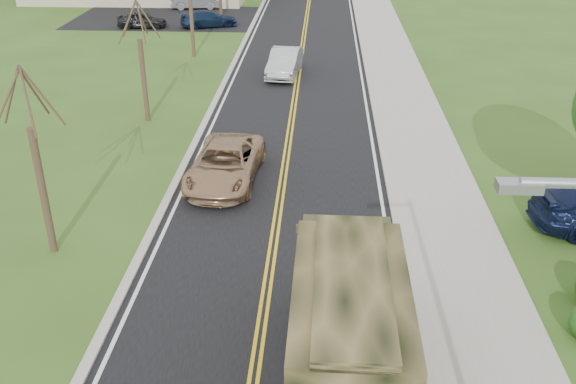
{
  "coord_description": "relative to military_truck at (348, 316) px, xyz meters",
  "views": [
    {
      "loc": [
        1.48,
        -7.06,
        10.91
      ],
      "look_at": [
        0.46,
        11.01,
        1.8
      ],
      "focal_mm": 40.0,
      "sensor_mm": 36.0,
      "label": 1
    }
  ],
  "objects": [
    {
      "name": "curb_left",
      "position": [
        -6.33,
        35.42,
        -1.92
      ],
      "size": [
        0.3,
        120.0,
        0.1
      ],
      "primitive_type": "cube",
      "color": "#9E998E",
      "rests_on": "ground"
    },
    {
      "name": "bare_tree_a",
      "position": [
        -9.19,
        5.42,
        0.65
      ],
      "size": [
        1.93,
        2.26,
        6.08
      ],
      "color": "#38281C",
      "rests_on": "ground"
    },
    {
      "name": "lot_car_navy",
      "position": [
        -9.66,
        38.18,
        -1.34
      ],
      "size": [
        4.72,
        3.25,
        1.27
      ],
      "primitive_type": "imported",
      "rotation": [
        0.0,
        0.0,
        1.95
      ],
      "color": "#0F1D38",
      "rests_on": "ground"
    },
    {
      "name": "bare_tree_c",
      "position": [
        -9.19,
        29.42,
        0.8
      ],
      "size": [
        2.04,
        2.39,
        6.42
      ],
      "color": "#38281C",
      "rests_on": "ground"
    },
    {
      "name": "lot_car_silver",
      "position": [
        -11.97,
        45.33,
        -1.26
      ],
      "size": [
        4.51,
        2.17,
        1.42
      ],
      "primitive_type": "imported",
      "rotation": [
        0.0,
        0.0,
        1.73
      ],
      "color": "#A3A3A8",
      "rests_on": "ground"
    },
    {
      "name": "road",
      "position": [
        -2.18,
        35.42,
        -1.97
      ],
      "size": [
        8.0,
        120.0,
        0.01
      ],
      "primitive_type": "cube",
      "color": "black",
      "rests_on": "ground"
    },
    {
      "name": "curb_right",
      "position": [
        1.97,
        35.42,
        -1.91
      ],
      "size": [
        0.3,
        120.0,
        0.12
      ],
      "primitive_type": "cube",
      "color": "#9E998E",
      "rests_on": "ground"
    },
    {
      "name": "military_truck",
      "position": [
        0.0,
        0.0,
        0.0
      ],
      "size": [
        2.49,
        6.94,
        3.45
      ],
      "rotation": [
        0.0,
        0.0,
        -0.01
      ],
      "color": "black",
      "rests_on": "ground"
    },
    {
      "name": "sedan_silver",
      "position": [
        -2.98,
        25.42,
        -1.21
      ],
      "size": [
        2.05,
        4.79,
        1.53
      ],
      "primitive_type": "imported",
      "rotation": [
        0.0,
        0.0,
        -0.09
      ],
      "color": "silver",
      "rests_on": "ground"
    },
    {
      "name": "sidewalk_right",
      "position": [
        3.72,
        35.42,
        -1.92
      ],
      "size": [
        3.2,
        120.0,
        0.1
      ],
      "primitive_type": "cube",
      "color": "#9E998E",
      "rests_on": "ground"
    },
    {
      "name": "bare_tree_b",
      "position": [
        -9.19,
        17.42,
        0.5
      ],
      "size": [
        1.83,
        2.14,
        5.73
      ],
      "color": "#38281C",
      "rests_on": "ground"
    },
    {
      "name": "lot_car_dark",
      "position": [
        -14.72,
        37.56,
        -1.35
      ],
      "size": [
        3.8,
        1.79,
        1.26
      ],
      "primitive_type": "imported",
      "rotation": [
        0.0,
        0.0,
        1.65
      ],
      "color": "black",
      "rests_on": "ground"
    },
    {
      "name": "suv_champagne",
      "position": [
        -4.42,
        10.83,
        -1.23
      ],
      "size": [
        2.79,
        5.51,
        1.49
      ],
      "primitive_type": "imported",
      "rotation": [
        0.0,
        0.0,
        -0.06
      ],
      "color": "tan",
      "rests_on": "ground"
    }
  ]
}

